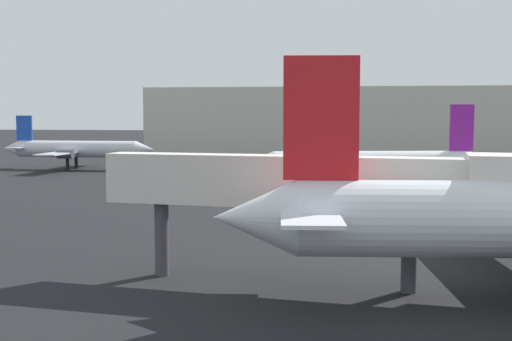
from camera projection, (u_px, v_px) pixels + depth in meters
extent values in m
cone|color=silver|center=(255.00, 218.00, 26.48)|extent=(3.85, 3.56, 3.22)
cube|color=silver|center=(309.00, 210.00, 26.37)|extent=(3.16, 8.40, 0.16)
cube|color=red|center=(321.00, 118.00, 26.01)|extent=(3.14, 0.61, 5.13)
cylinder|color=silver|center=(372.00, 164.00, 65.95)|extent=(20.76, 6.45, 2.67)
cone|color=silver|center=(260.00, 164.00, 65.37)|extent=(3.38, 3.17, 2.67)
cone|color=silver|center=(482.00, 163.00, 66.53)|extent=(3.38, 3.17, 2.67)
cube|color=silver|center=(381.00, 167.00, 66.04)|extent=(7.79, 23.62, 0.19)
cube|color=silver|center=(464.00, 161.00, 66.42)|extent=(3.08, 6.85, 0.13)
cube|color=purple|center=(462.00, 128.00, 66.09)|extent=(2.52, 0.70, 4.86)
cylinder|color=#4C4C54|center=(386.00, 173.00, 61.60)|extent=(2.58, 1.83, 1.42)
cylinder|color=#4C4C54|center=(366.00, 165.00, 70.44)|extent=(2.58, 1.83, 1.42)
cube|color=black|center=(309.00, 184.00, 65.81)|extent=(0.46, 0.46, 1.50)
cube|color=black|center=(385.00, 185.00, 64.62)|extent=(0.46, 0.46, 1.50)
cube|color=black|center=(377.00, 182.00, 67.75)|extent=(0.46, 0.46, 1.50)
cylinder|color=silver|center=(77.00, 149.00, 91.12)|extent=(17.66, 2.44, 2.43)
cone|color=silver|center=(145.00, 150.00, 89.73)|extent=(2.67, 2.43, 2.43)
cone|color=silver|center=(12.00, 149.00, 92.51)|extent=(2.67, 2.43, 2.43)
cube|color=silver|center=(72.00, 152.00, 91.27)|extent=(3.12, 17.21, 0.18)
cube|color=silver|center=(23.00, 147.00, 92.26)|extent=(1.79, 6.26, 0.12)
cube|color=#1947B2|center=(24.00, 128.00, 91.96)|extent=(2.38, 0.23, 3.64)
cylinder|color=#4C4C54|center=(84.00, 151.00, 94.44)|extent=(2.24, 1.34, 1.34)
cylinder|color=#4C4C54|center=(65.00, 154.00, 87.99)|extent=(2.24, 1.34, 1.34)
cube|color=black|center=(115.00, 164.00, 90.53)|extent=(0.37, 0.37, 1.76)
cube|color=black|center=(76.00, 163.00, 92.90)|extent=(0.37, 0.37, 1.76)
cube|color=black|center=(68.00, 164.00, 89.96)|extent=(0.37, 0.37, 1.76)
cube|color=silver|center=(279.00, 181.00, 29.43)|extent=(17.13, 3.63, 2.40)
cube|color=silver|center=(496.00, 187.00, 27.02)|extent=(2.72, 3.07, 2.80)
cylinder|color=#3F3F44|center=(409.00, 252.00, 28.19)|extent=(0.70, 0.70, 3.68)
cylinder|color=#3F3F44|center=(162.00, 239.00, 31.21)|extent=(0.70, 0.70, 3.68)
cube|color=beige|center=(345.00, 120.00, 134.65)|extent=(82.36, 22.02, 13.48)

